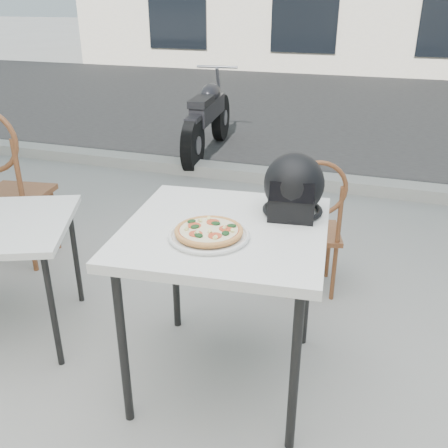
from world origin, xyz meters
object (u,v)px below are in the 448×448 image
(pizza, at_px, (209,231))
(cafe_table_main, at_px, (225,242))
(cafe_chair_side, at_px, (5,179))
(motorcycle, at_px, (208,119))
(plate, at_px, (209,236))
(helmet, at_px, (294,188))
(cafe_chair_main, at_px, (314,220))

(pizza, bearing_deg, cafe_table_main, 78.09)
(cafe_chair_side, bearing_deg, motorcycle, -106.02)
(cafe_chair_side, bearing_deg, pizza, 146.55)
(plate, xyz_separation_m, helmet, (0.28, 0.37, 0.12))
(cafe_chair_side, relative_size, motorcycle, 0.58)
(plate, xyz_separation_m, pizza, (0.00, 0.00, 0.02))
(helmet, xyz_separation_m, cafe_chair_side, (-2.05, 0.43, -0.33))
(pizza, relative_size, cafe_chair_side, 0.29)
(cafe_table_main, height_order, cafe_chair_main, cafe_chair_main)
(pizza, relative_size, motorcycle, 0.17)
(cafe_table_main, distance_m, pizza, 0.17)
(plate, relative_size, helmet, 1.25)
(cafe_chair_main, bearing_deg, cafe_table_main, 59.61)
(cafe_table_main, xyz_separation_m, pizza, (-0.03, -0.13, 0.11))
(pizza, bearing_deg, cafe_chair_side, 155.78)
(cafe_chair_main, xyz_separation_m, cafe_chair_side, (-2.06, -0.27, 0.12))
(plate, xyz_separation_m, cafe_chair_side, (-1.77, 0.80, -0.22))
(helmet, height_order, cafe_chair_main, helmet)
(helmet, height_order, motorcycle, helmet)
(helmet, relative_size, motorcycle, 0.16)
(helmet, relative_size, cafe_chair_main, 0.35)
(plate, xyz_separation_m, motorcycle, (-1.41, 3.82, -0.42))
(cafe_chair_side, bearing_deg, cafe_chair_main, 178.12)
(plate, bearing_deg, pizza, 83.88)
(helmet, bearing_deg, pizza, -134.10)
(cafe_table_main, relative_size, pizza, 2.88)
(plate, height_order, pizza, pizza)
(cafe_chair_main, bearing_deg, motorcycle, -72.80)
(pizza, height_order, helmet, helmet)
(plate, distance_m, cafe_chair_side, 1.95)
(pizza, height_order, cafe_chair_side, cafe_chair_side)
(cafe_table_main, bearing_deg, cafe_chair_main, 74.17)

